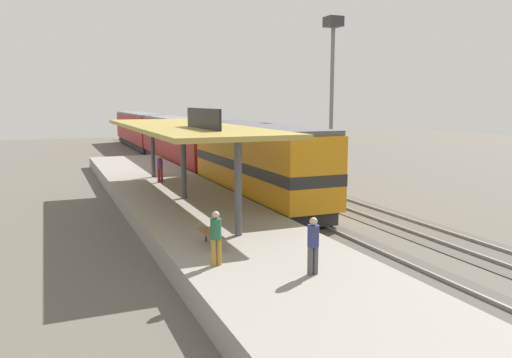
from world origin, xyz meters
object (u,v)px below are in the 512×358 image
(passenger_carriage_front, at_px, (180,141))
(passenger_carriage_rear, at_px, (139,129))
(light_mast, at_px, (332,65))
(platform_bench, at_px, (211,234))
(person_waiting, at_px, (160,167))
(person_walking, at_px, (313,243))
(person_boarding, at_px, (216,235))
(locomotive, at_px, (257,163))

(passenger_carriage_front, height_order, passenger_carriage_rear, same)
(passenger_carriage_front, bearing_deg, light_mast, -59.34)
(platform_bench, distance_m, person_waiting, 14.73)
(platform_bench, distance_m, passenger_carriage_rear, 49.41)
(passenger_carriage_front, xyz_separation_m, light_mast, (7.80, -13.16, 6.08))
(person_waiting, bearing_deg, person_walking, -88.36)
(person_boarding, bearing_deg, light_mast, 50.08)
(passenger_carriage_rear, xyz_separation_m, person_boarding, (-6.47, -51.02, -0.46))
(platform_bench, xyz_separation_m, passenger_carriage_front, (6.00, 28.24, 0.97))
(locomotive, distance_m, passenger_carriage_front, 18.00)
(light_mast, xyz_separation_m, person_walking, (-11.93, -18.94, -6.54))
(person_waiting, bearing_deg, person_boarding, -96.21)
(person_walking, relative_size, person_boarding, 1.00)
(locomotive, height_order, passenger_carriage_rear, locomotive)
(platform_bench, bearing_deg, light_mast, 47.54)
(locomotive, bearing_deg, person_walking, -106.34)
(platform_bench, distance_m, locomotive, 11.92)
(platform_bench, bearing_deg, passenger_carriage_rear, 83.02)
(person_waiting, bearing_deg, platform_bench, -95.21)
(platform_bench, height_order, passenger_carriage_front, passenger_carriage_front)
(passenger_carriage_rear, relative_size, person_walking, 11.70)
(platform_bench, distance_m, passenger_carriage_front, 28.89)
(passenger_carriage_rear, bearing_deg, locomotive, -90.00)
(passenger_carriage_rear, relative_size, light_mast, 1.71)
(light_mast, bearing_deg, person_boarding, -129.92)
(passenger_carriage_front, relative_size, person_walking, 11.70)
(passenger_carriage_front, xyz_separation_m, person_waiting, (-4.66, -13.58, -0.46))
(passenger_carriage_rear, bearing_deg, light_mast, -77.06)
(passenger_carriage_front, relative_size, light_mast, 1.71)
(platform_bench, relative_size, person_boarding, 0.99)
(passenger_carriage_rear, distance_m, light_mast, 35.37)
(platform_bench, height_order, passenger_carriage_rear, passenger_carriage_rear)
(passenger_carriage_rear, bearing_deg, passenger_carriage_front, -90.00)
(passenger_carriage_front, height_order, person_waiting, passenger_carriage_front)
(platform_bench, xyz_separation_m, light_mast, (13.80, 15.08, 7.05))
(person_walking, bearing_deg, passenger_carriage_rear, 85.53)
(person_waiting, xyz_separation_m, person_boarding, (-1.81, -16.64, 0.00))
(locomotive, xyz_separation_m, light_mast, (7.80, 4.84, 5.99))
(person_walking, bearing_deg, person_waiting, 91.64)
(platform_bench, relative_size, person_walking, 0.99)
(person_boarding, bearing_deg, passenger_carriage_front, 77.91)
(locomotive, xyz_separation_m, passenger_carriage_front, (0.00, 18.00, -0.10))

